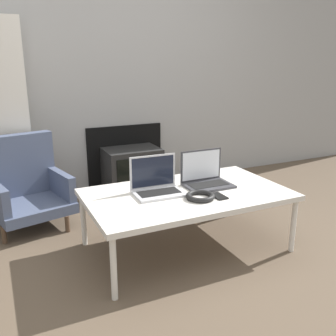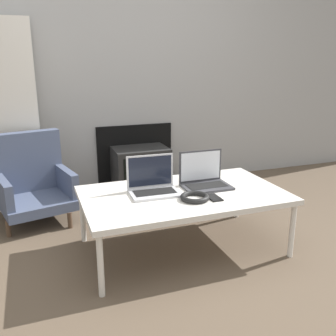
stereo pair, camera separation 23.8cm
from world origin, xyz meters
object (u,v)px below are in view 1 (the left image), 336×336
Objects in this scene: headphones at (200,196)px; phone at (219,196)px; laptop_right at (205,177)px; tv at (132,170)px; armchair at (26,185)px; laptop_left at (157,185)px.

phone is (0.12, -0.02, -0.01)m from headphones.
laptop_right is 1.74× the size of headphones.
tv is at bearing 96.62° from laptop_right.
laptop_right is at bearing -49.73° from armchair.
laptop_right is 0.62× the size of tv.
armchair is (-1.14, 0.84, -0.15)m from laptop_right.
laptop_right is 0.26m from phone.
laptop_left is 2.55× the size of phone.
laptop_right is at bearing 52.57° from headphones.
headphones is at bearing -127.06° from laptop_right.
phone is at bearing -10.53° from headphones.
laptop_right reaches higher than headphones.
headphones is 0.35× the size of tv.
headphones is at bearing 169.47° from phone.
armchair is at bearing 132.31° from headphones.
phone is 0.19× the size of armchair.
headphones is 1.42m from tv.
armchair is (-1.01, -0.34, 0.10)m from tv.
phone is 1.55m from armchair.
headphones is 1.45m from armchair.
laptop_left is 1.02× the size of laptop_right.
phone is 1.44m from tv.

